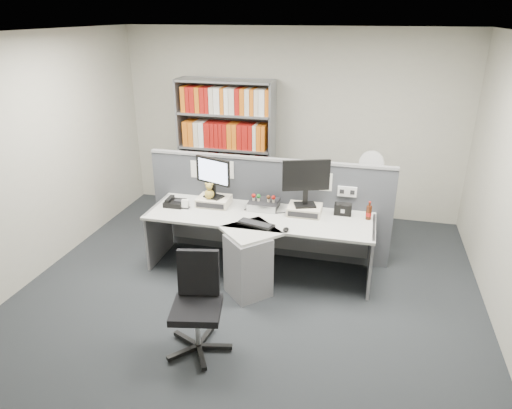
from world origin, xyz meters
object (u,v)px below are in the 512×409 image
(desk, at_px, (255,244))
(keyboard, at_px, (256,224))
(mouse, at_px, (286,230))
(office_chair, at_px, (197,301))
(monitor_right, at_px, (306,179))
(speaker, at_px, (343,209))
(monitor_left, at_px, (213,174))
(filing_cabinet, at_px, (366,214))
(desk_phone, at_px, (174,203))
(desk_calendar, at_px, (185,205))
(shelving_unit, at_px, (226,150))
(cola_bottle, at_px, (369,213))
(desktop_pc, at_px, (264,204))
(desk_fan, at_px, (371,166))

(desk, height_order, keyboard, keyboard)
(mouse, height_order, office_chair, office_chair)
(monitor_right, height_order, speaker, monitor_right)
(monitor_left, relative_size, filing_cabinet, 0.70)
(filing_cabinet, xyz_separation_m, office_chair, (-1.42, -2.63, 0.14))
(desk_phone, xyz_separation_m, desk_calendar, (0.16, -0.05, 0.01))
(desk, xyz_separation_m, shelving_unit, (-0.90, 1.85, 0.52))
(mouse, bearing_deg, keyboard, 168.98)
(mouse, height_order, desk_phone, desk_phone)
(desk, distance_m, office_chair, 1.25)
(cola_bottle, bearing_deg, speaker, 168.37)
(keyboard, bearing_deg, desk, 114.83)
(desk, relative_size, desktop_pc, 7.57)
(speaker, relative_size, office_chair, 0.22)
(monitor_right, distance_m, cola_bottle, 0.80)
(cola_bottle, bearing_deg, desk, -161.34)
(speaker, height_order, cola_bottle, cola_bottle)
(mouse, bearing_deg, speaker, 46.67)
(keyboard, distance_m, mouse, 0.35)
(cola_bottle, bearing_deg, desk_phone, -175.94)
(monitor_right, xyz_separation_m, office_chair, (-0.71, -1.62, -0.66))
(desk_phone, xyz_separation_m, speaker, (1.98, 0.22, 0.03))
(desktop_pc, xyz_separation_m, filing_cabinet, (1.20, 0.96, -0.42))
(shelving_unit, height_order, office_chair, shelving_unit)
(monitor_left, xyz_separation_m, cola_bottle, (1.82, 0.03, -0.31))
(desk_calendar, xyz_separation_m, desk_fan, (2.10, 1.20, 0.27))
(monitor_right, bearing_deg, speaker, 11.21)
(monitor_left, height_order, office_chair, monitor_left)
(monitor_right, xyz_separation_m, speaker, (0.43, 0.09, -0.36))
(desk_calendar, relative_size, filing_cabinet, 0.16)
(desk_phone, bearing_deg, keyboard, -15.42)
(desk_calendar, bearing_deg, office_chair, -64.67)
(monitor_right, height_order, office_chair, monitor_right)
(monitor_right, height_order, shelving_unit, shelving_unit)
(monitor_left, bearing_deg, desktop_pc, 5.16)
(speaker, bearing_deg, filing_cabinet, 73.54)
(monitor_left, height_order, monitor_right, monitor_right)
(cola_bottle, relative_size, filing_cabinet, 0.31)
(monitor_left, xyz_separation_m, shelving_unit, (-0.30, 1.46, -0.14))
(desk, relative_size, cola_bottle, 12.16)
(office_chair, bearing_deg, monitor_left, 103.39)
(desk_fan, bearing_deg, keyboard, -129.08)
(desktop_pc, relative_size, speaker, 1.74)
(desktop_pc, distance_m, office_chair, 1.71)
(desk_phone, relative_size, desk_fan, 0.44)
(office_chair, bearing_deg, mouse, 62.08)
(desk, height_order, shelving_unit, shelving_unit)
(desk, distance_m, speaker, 1.09)
(desk_calendar, bearing_deg, mouse, -14.17)
(desk, height_order, desk_fan, desk_fan)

